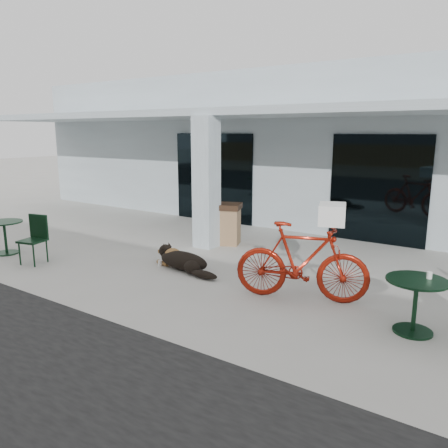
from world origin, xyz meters
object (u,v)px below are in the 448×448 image
Objects in this scene: trash_receptacle at (228,224)px; cafe_chair_near at (32,240)px; bicycle at (302,262)px; dog at (184,260)px; cafe_table_near at (5,238)px; cafe_table_far at (415,306)px.

cafe_chair_near is at bearing -124.18° from trash_receptacle.
bicycle is 2.66m from dog.
cafe_table_near is at bearing 81.62° from bicycle.
cafe_table_far is at bearing 6.27° from cafe_table_near.
bicycle reaches higher than cafe_table_near.
cafe_table_far is 5.54m from trash_receptacle.
dog is at bearing 175.17° from cafe_table_far.
bicycle is at bearing 172.10° from cafe_table_far.
dog is (-2.62, 0.12, -0.44)m from bicycle.
cafe_chair_near is at bearing -171.87° from cafe_table_far.
trash_receptacle is at bearing 151.36° from cafe_table_far.
dog is 4.38m from cafe_table_near.
cafe_table_near is 5.21m from trash_receptacle.
cafe_chair_near is (1.24, -0.11, 0.14)m from cafe_table_near.
dog is 3.28m from cafe_chair_near.
cafe_table_far is at bearing -116.29° from bicycle.
trash_receptacle reaches higher than dog.
cafe_table_near is 8.67m from cafe_table_far.
cafe_chair_near is at bearing -4.91° from cafe_table_near.
trash_receptacle is (-4.86, 2.65, 0.12)m from cafe_table_far.
cafe_table_far is at bearing -28.64° from trash_receptacle.
trash_receptacle is (-0.42, 2.28, 0.29)m from dog.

